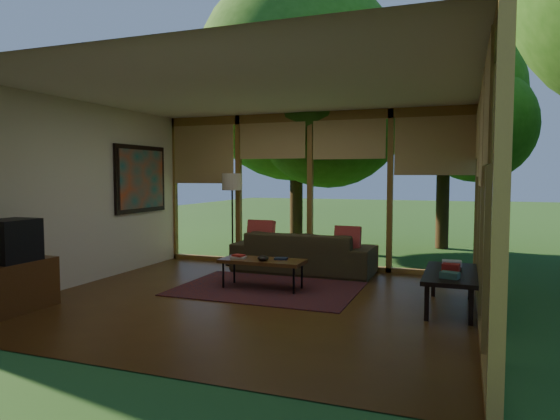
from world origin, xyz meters
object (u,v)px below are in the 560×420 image
at_px(sofa, 304,252).
at_px(side_console, 451,276).
at_px(coffee_table, 262,262).
at_px(floor_lamp, 232,187).
at_px(television, 11,241).
at_px(media_cabinet, 11,287).

xyz_separation_m(sofa, side_console, (2.36, -1.56, 0.07)).
relative_size(sofa, side_console, 1.66).
distance_m(sofa, coffee_table, 1.37).
height_order(sofa, floor_lamp, floor_lamp).
height_order(sofa, television, television).
height_order(television, floor_lamp, floor_lamp).
xyz_separation_m(media_cabinet, floor_lamp, (1.11, 3.69, 1.11)).
relative_size(floor_lamp, side_console, 1.18).
distance_m(media_cabinet, coffee_table, 3.16).
bearing_deg(sofa, coffee_table, 83.49).
distance_m(television, coffee_table, 3.18).
bearing_deg(sofa, media_cabinet, 55.22).
height_order(floor_lamp, coffee_table, floor_lamp).
bearing_deg(side_console, coffee_table, 175.47).
height_order(media_cabinet, floor_lamp, floor_lamp).
bearing_deg(side_console, sofa, 146.48).
xyz_separation_m(coffee_table, side_console, (2.53, -0.20, 0.02)).
bearing_deg(side_console, media_cabinet, -158.38).
bearing_deg(floor_lamp, coffee_table, -51.80).
relative_size(sofa, television, 4.22).
relative_size(floor_lamp, coffee_table, 1.38).
height_order(television, side_console, television).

